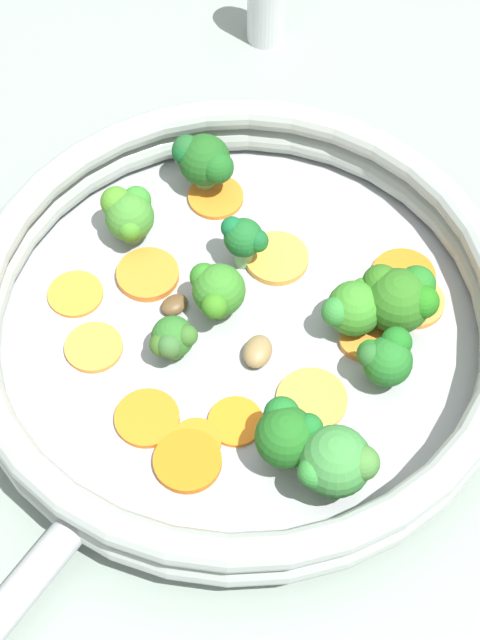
% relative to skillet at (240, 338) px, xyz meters
% --- Properties ---
extents(ground_plane, '(4.00, 4.00, 0.00)m').
position_rel_skillet_xyz_m(ground_plane, '(0.00, 0.00, -0.01)').
color(ground_plane, gray).
extents(skillet, '(0.35, 0.35, 0.02)m').
position_rel_skillet_xyz_m(skillet, '(0.00, 0.00, 0.00)').
color(skillet, '#939699').
rests_on(skillet, ground_plane).
extents(skillet_rim_wall, '(0.38, 0.38, 0.05)m').
position_rel_skillet_xyz_m(skillet_rim_wall, '(0.00, 0.00, 0.03)').
color(skillet_rim_wall, '#949D97').
rests_on(skillet_rim_wall, skillet).
extents(skillet_rivet_left, '(0.01, 0.01, 0.01)m').
position_rel_skillet_xyz_m(skillet_rivet_left, '(0.11, -0.13, 0.01)').
color(skillet_rivet_left, '#979498').
rests_on(skillet_rivet_left, skillet).
extents(skillet_rivet_right, '(0.01, 0.01, 0.01)m').
position_rel_skillet_xyz_m(skillet_rivet_right, '(0.16, -0.04, 0.01)').
color(skillet_rivet_right, gray).
rests_on(skillet_rivet_right, skillet).
extents(carrot_slice_0, '(0.06, 0.06, 0.00)m').
position_rel_skillet_xyz_m(carrot_slice_0, '(0.07, -0.06, 0.01)').
color(carrot_slice_0, orange).
rests_on(carrot_slice_0, skillet).
extents(carrot_slice_1, '(0.05, 0.05, 0.00)m').
position_rel_skillet_xyz_m(carrot_slice_1, '(0.02, -0.10, 0.01)').
color(carrot_slice_1, orange).
rests_on(carrot_slice_1, skillet).
extents(carrot_slice_2, '(0.07, 0.07, 0.01)m').
position_rel_skillet_xyz_m(carrot_slice_2, '(-0.06, 0.02, 0.01)').
color(carrot_slice_2, orange).
rests_on(carrot_slice_2, skillet).
extents(carrot_slice_3, '(0.06, 0.06, 0.00)m').
position_rel_skillet_xyz_m(carrot_slice_3, '(-0.05, 0.12, 0.01)').
color(carrot_slice_3, orange).
rests_on(carrot_slice_3, skillet).
extents(carrot_slice_4, '(0.04, 0.04, 0.00)m').
position_rel_skillet_xyz_m(carrot_slice_4, '(0.09, -0.03, 0.01)').
color(carrot_slice_4, orange).
rests_on(carrot_slice_4, skillet).
extents(carrot_slice_5, '(0.06, 0.06, 0.00)m').
position_rel_skillet_xyz_m(carrot_slice_5, '(-0.03, -0.12, 0.01)').
color(carrot_slice_5, orange).
rests_on(carrot_slice_5, skillet).
extents(carrot_slice_6, '(0.06, 0.06, 0.01)m').
position_rel_skillet_xyz_m(carrot_slice_6, '(0.10, -0.03, 0.01)').
color(carrot_slice_6, orange).
rests_on(carrot_slice_6, skillet).
extents(carrot_slice_7, '(0.06, 0.06, 0.00)m').
position_rel_skillet_xyz_m(carrot_slice_7, '(-0.03, 0.12, 0.01)').
color(carrot_slice_7, orange).
rests_on(carrot_slice_7, skillet).
extents(carrot_slice_8, '(0.05, 0.05, 0.00)m').
position_rel_skillet_xyz_m(carrot_slice_8, '(-0.12, -0.02, 0.01)').
color(carrot_slice_8, orange).
rests_on(carrot_slice_8, skillet).
extents(carrot_slice_9, '(0.03, 0.03, 0.00)m').
position_rel_skillet_xyz_m(carrot_slice_9, '(0.01, 0.10, 0.01)').
color(carrot_slice_9, orange).
rests_on(carrot_slice_9, skillet).
extents(carrot_slice_10, '(0.07, 0.07, 0.00)m').
position_rel_skillet_xyz_m(carrot_slice_10, '(0.05, 0.05, 0.01)').
color(carrot_slice_10, '#F69A37').
rests_on(carrot_slice_10, skillet).
extents(carrot_slice_11, '(0.04, 0.04, 0.01)m').
position_rel_skillet_xyz_m(carrot_slice_11, '(0.01, 0.08, 0.01)').
color(carrot_slice_11, orange).
rests_on(carrot_slice_11, skillet).
extents(carrot_slice_12, '(0.05, 0.05, 0.00)m').
position_rel_skillet_xyz_m(carrot_slice_12, '(0.07, 0.00, 0.01)').
color(carrot_slice_12, orange).
rests_on(carrot_slice_12, skillet).
extents(carrot_slice_13, '(0.06, 0.06, 0.01)m').
position_rel_skillet_xyz_m(carrot_slice_13, '(-0.04, -0.07, 0.01)').
color(carrot_slice_13, orange).
rests_on(carrot_slice_13, skillet).
extents(broccoli_floret_0, '(0.05, 0.05, 0.05)m').
position_rel_skillet_xyz_m(broccoli_floret_0, '(-0.01, 0.11, 0.04)').
color(broccoli_floret_0, '#7A9A5B').
rests_on(broccoli_floret_0, skillet).
extents(broccoli_floret_1, '(0.03, 0.03, 0.04)m').
position_rel_skillet_xyz_m(broccoli_floret_1, '(-0.06, 0.00, 0.04)').
color(broccoli_floret_1, '#6FA35F').
rests_on(broccoli_floret_1, skillet).
extents(broccoli_floret_2, '(0.05, 0.05, 0.06)m').
position_rel_skillet_xyz_m(broccoli_floret_2, '(0.12, 0.06, 0.04)').
color(broccoli_floret_2, '#82AD60').
rests_on(broccoli_floret_2, skillet).
extents(broccoli_floret_3, '(0.04, 0.04, 0.04)m').
position_rel_skillet_xyz_m(broccoli_floret_3, '(0.03, 0.10, 0.03)').
color(broccoli_floret_3, '#63934B').
rests_on(broccoli_floret_3, skillet).
extents(broccoli_floret_4, '(0.05, 0.04, 0.05)m').
position_rel_skillet_xyz_m(broccoli_floret_4, '(0.10, 0.03, 0.04)').
color(broccoli_floret_4, '#7F9957').
rests_on(broccoli_floret_4, skillet).
extents(broccoli_floret_5, '(0.04, 0.05, 0.04)m').
position_rel_skillet_xyz_m(broccoli_floret_5, '(-0.01, 0.08, 0.03)').
color(broccoli_floret_5, '#8BAA62').
rests_on(broccoli_floret_5, skillet).
extents(broccoli_floret_6, '(0.03, 0.03, 0.04)m').
position_rel_skillet_xyz_m(broccoli_floret_6, '(0.02, -0.04, 0.03)').
color(broccoli_floret_6, '#6BA250').
rests_on(broccoli_floret_6, skillet).
extents(broccoli_floret_7, '(0.04, 0.05, 0.05)m').
position_rel_skillet_xyz_m(broccoli_floret_7, '(-0.13, -0.03, 0.04)').
color(broccoli_floret_7, '#8EA466').
rests_on(broccoli_floret_7, skillet).
extents(broccoli_floret_8, '(0.04, 0.04, 0.04)m').
position_rel_skillet_xyz_m(broccoli_floret_8, '(-0.02, -0.02, 0.03)').
color(broccoli_floret_8, '#629845').
rests_on(broccoli_floret_8, skillet).
extents(broccoli_floret_9, '(0.04, 0.04, 0.04)m').
position_rel_skillet_xyz_m(broccoli_floret_9, '(-0.08, -0.08, 0.03)').
color(broccoli_floret_9, '#7EA052').
rests_on(broccoli_floret_9, skillet).
extents(mushroom_piece_0, '(0.03, 0.03, 0.01)m').
position_rel_skillet_xyz_m(mushroom_piece_0, '(0.02, 0.01, 0.02)').
color(mushroom_piece_0, olive).
rests_on(mushroom_piece_0, skillet).
extents(mushroom_piece_1, '(0.02, 0.03, 0.01)m').
position_rel_skillet_xyz_m(mushroom_piece_1, '(-0.02, -0.05, 0.01)').
color(mushroom_piece_1, brown).
rests_on(mushroom_piece_1, skillet).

